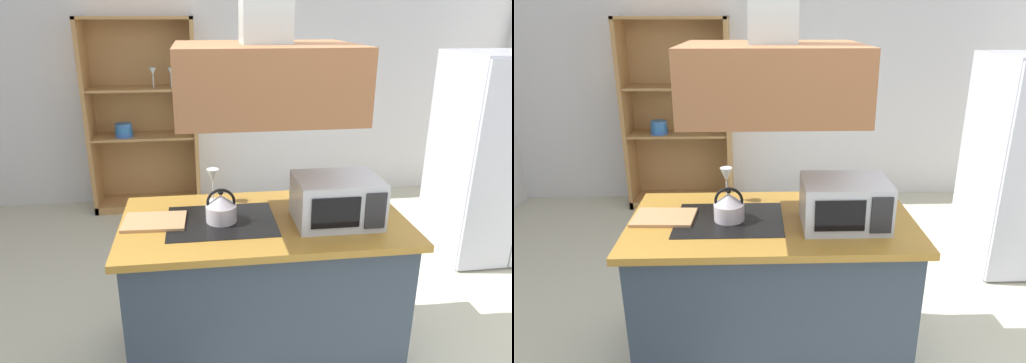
# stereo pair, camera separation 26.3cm
# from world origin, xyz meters

# --- Properties ---
(wall_back) EXTENTS (6.00, 0.12, 2.70)m
(wall_back) POSITION_xyz_m (0.00, 3.00, 1.35)
(wall_back) COLOR silver
(wall_back) RESTS_ON ground
(kitchen_island) EXTENTS (1.60, 0.85, 0.90)m
(kitchen_island) POSITION_xyz_m (-0.22, 0.28, 0.45)
(kitchen_island) COLOR #2E3947
(kitchen_island) RESTS_ON ground
(range_hood) EXTENTS (0.90, 0.70, 1.21)m
(range_hood) POSITION_xyz_m (-0.22, 0.28, 1.78)
(range_hood) COLOR #915934
(dish_cabinet) EXTENTS (1.11, 0.40, 1.97)m
(dish_cabinet) POSITION_xyz_m (-1.13, 2.79, 0.88)
(dish_cabinet) COLOR #AB7B45
(dish_cabinet) RESTS_ON ground
(kettle) EXTENTS (0.17, 0.17, 0.19)m
(kettle) POSITION_xyz_m (-0.46, 0.28, 0.98)
(kettle) COLOR #C0B7BD
(kettle) RESTS_ON kitchen_island
(cutting_board) EXTENTS (0.35, 0.25, 0.02)m
(cutting_board) POSITION_xyz_m (-0.83, 0.31, 0.91)
(cutting_board) COLOR #B08053
(cutting_board) RESTS_ON kitchen_island
(microwave) EXTENTS (0.46, 0.35, 0.26)m
(microwave) POSITION_xyz_m (0.17, 0.19, 1.03)
(microwave) COLOR #B7BABF
(microwave) RESTS_ON kitchen_island
(wine_glass_on_counter) EXTENTS (0.08, 0.08, 0.21)m
(wine_glass_on_counter) POSITION_xyz_m (-0.49, 0.59, 1.05)
(wine_glass_on_counter) COLOR silver
(wine_glass_on_counter) RESTS_ON kitchen_island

